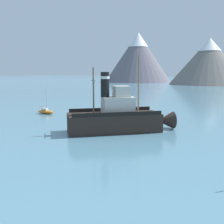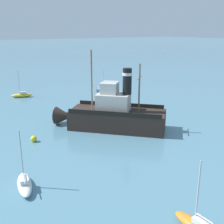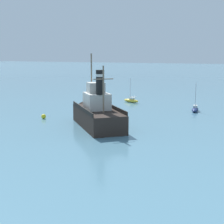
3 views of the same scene
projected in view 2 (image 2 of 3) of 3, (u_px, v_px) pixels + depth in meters
The scene contains 6 objects.
ground_plane at pixel (111, 127), 36.75m from camera, with size 600.00×600.00×0.00m, color teal.
old_tugboat at pixel (113, 115), 35.68m from camera, with size 12.69×12.44×9.90m.
sailboat_navy at pixel (102, 91), 55.57m from camera, with size 3.92×1.65×4.90m.
sailboat_white at pixel (24, 184), 22.49m from camera, with size 3.94×1.84×4.90m.
sailboat_yellow at pixel (22, 95), 52.46m from camera, with size 2.31×3.95×4.90m.
mooring_buoy at pixel (34, 139), 31.83m from camera, with size 0.71×0.71×0.71m, color yellow.
Camera 2 is at (-29.13, 18.76, 12.40)m, focal length 45.00 mm.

